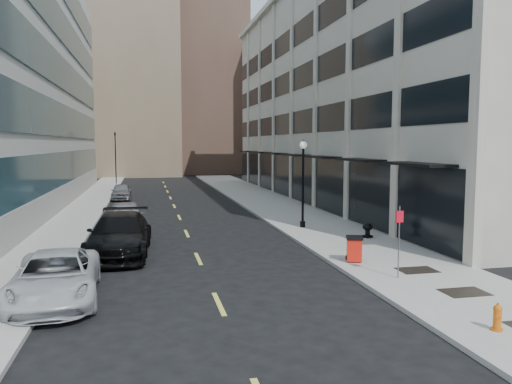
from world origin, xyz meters
name	(u,v)px	position (x,y,z in m)	size (l,w,h in m)	color
ground	(230,328)	(0.00, 0.00, 0.00)	(160.00, 160.00, 0.00)	black
sidewalk_right	(290,213)	(7.50, 20.00, 0.07)	(5.00, 80.00, 0.15)	gray
sidewalk_left	(74,220)	(-6.50, 20.00, 0.07)	(3.00, 80.00, 0.15)	gray
building_right	(375,93)	(16.94, 26.99, 8.99)	(15.30, 46.50, 18.25)	beige
skyline_tan_near	(131,84)	(-4.00, 68.00, 14.00)	(14.00, 18.00, 28.00)	#7D6D51
skyline_brown	(206,70)	(8.00, 72.00, 17.00)	(12.00, 16.00, 34.00)	brown
skyline_tan_far	(73,107)	(-14.00, 78.00, 11.00)	(12.00, 14.00, 22.00)	#7D6D51
skyline_stone	(273,111)	(18.00, 66.00, 10.00)	(10.00, 14.00, 20.00)	beige
grate_mid	(464,292)	(7.60, 1.00, 0.15)	(1.40, 1.00, 0.01)	black
grate_far	(417,270)	(7.60, 3.80, 0.15)	(1.40, 1.00, 0.01)	black
road_centerline	(183,225)	(0.00, 17.00, 0.01)	(0.15, 68.20, 0.01)	#D8CC4C
traffic_signal	(115,136)	(-5.50, 48.00, 5.72)	(0.66, 0.66, 6.98)	black
car_white_van	(55,277)	(-4.80, 3.30, 0.74)	(2.47, 5.35, 1.49)	silver
car_black_pickup	(120,235)	(-3.21, 9.39, 0.89)	(2.50, 6.14, 1.78)	black
car_silver_sedan	(125,217)	(-3.20, 15.23, 0.82)	(1.95, 4.84, 1.65)	#96979E
car_grey_sedan	(121,192)	(-4.16, 31.46, 0.69)	(1.64, 4.08, 1.39)	gray
fire_hydrant	(497,317)	(6.40, -2.00, 0.49)	(0.28, 0.28, 0.70)	orange
trash_bin	(354,248)	(5.88, 5.55, 0.70)	(0.79, 0.79, 1.01)	red
lamppost	(303,176)	(6.40, 13.78, 3.01)	(0.40, 0.40, 4.87)	black
sign_post	(399,232)	(6.40, 2.99, 1.76)	(0.29, 0.08, 2.51)	slate
urn_planter	(368,229)	(8.60, 10.15, 0.58)	(0.51, 0.51, 0.71)	black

